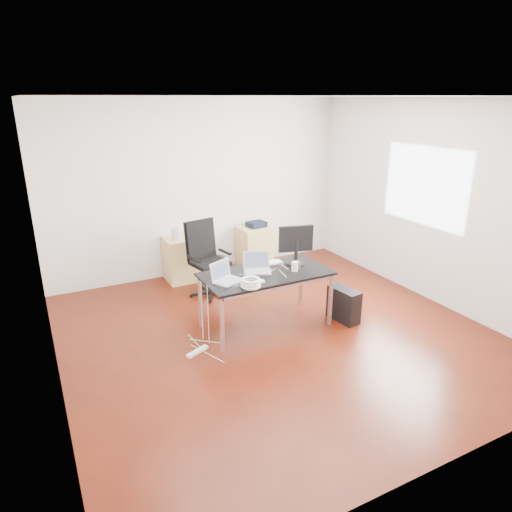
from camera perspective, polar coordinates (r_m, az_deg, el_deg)
name	(u,v)px	position (r m, az deg, el deg)	size (l,w,h in m)	color
room_shell	(280,224)	(5.28, 3.08, 3.98)	(5.00, 5.00, 5.00)	#3D1106
desk	(266,277)	(5.68, 1.24, -2.61)	(1.60, 0.80, 0.73)	black
office_chair	(206,255)	(6.72, -6.22, 0.15)	(0.56, 0.58, 1.08)	black
filing_cabinet_left	(182,259)	(7.36, -9.27, -0.38)	(0.50, 0.50, 0.70)	tan
filing_cabinet_right	(254,247)	(7.82, -0.19, 1.08)	(0.50, 0.50, 0.70)	tan
pc_tower	(344,305)	(6.12, 10.90, -5.98)	(0.20, 0.45, 0.44)	black
wastebasket	(218,265)	(7.65, -4.73, -1.09)	(0.24, 0.24, 0.28)	black
power_strip	(197,351)	(5.41, -7.33, -11.75)	(0.30, 0.06, 0.04)	white
laptop_left	(225,277)	(5.40, -3.85, -2.60)	(0.41, 0.37, 0.23)	silver
laptop_right	(257,267)	(5.69, 0.15, -1.38)	(0.40, 0.36, 0.23)	silver
monitor	(296,243)	(5.90, 5.00, 1.65)	(0.45, 0.26, 0.51)	black
keyboard	(266,264)	(5.94, 1.23, -0.94)	(0.44, 0.14, 0.02)	white
cup_white	(295,266)	(5.72, 4.86, -1.31)	(0.08, 0.08, 0.12)	white
cup_brown	(297,265)	(5.81, 5.20, -1.08)	(0.08, 0.08, 0.10)	#55341D
cable_coil	(251,283)	(5.22, -0.66, -3.38)	(0.24, 0.24, 0.11)	white
power_adapter	(261,281)	(5.36, 0.65, -3.19)	(0.07, 0.07, 0.03)	white
speaker	(175,234)	(7.17, -10.08, 2.74)	(0.09, 0.08, 0.18)	#9E9E9E
navy_garment	(256,224)	(7.77, 0.05, 3.98)	(0.30, 0.24, 0.09)	black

